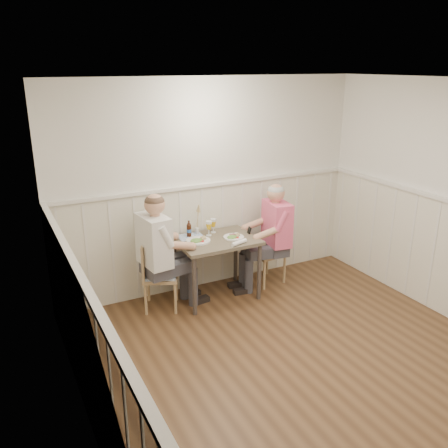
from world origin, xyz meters
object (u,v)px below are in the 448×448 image
dining_table (216,247)px  chair_right (269,248)px  grass_vase (197,220)px  beer_bottle (189,230)px  chair_left (156,272)px  man_in_pink (273,244)px  diner_cream (159,263)px

dining_table → chair_right: 0.83m
grass_vase → beer_bottle: bearing=-161.5°
chair_left → man_in_pink: man_in_pink is taller
diner_cream → beer_bottle: size_ratio=7.00×
man_in_pink → diner_cream: size_ratio=0.96×
chair_right → grass_vase: size_ratio=2.16×
dining_table → beer_bottle: size_ratio=4.65×
diner_cream → grass_vase: size_ratio=3.63×
chair_right → diner_cream: bearing=-175.9°
chair_left → man_in_pink: bearing=-3.8°
dining_table → chair_left: 0.78m
chair_left → dining_table: bearing=-4.1°
diner_cream → beer_bottle: (0.48, 0.25, 0.24)m
chair_left → diner_cream: size_ratio=0.58×
chair_right → dining_table: bearing=-174.1°
chair_right → man_in_pink: size_ratio=0.62×
dining_table → chair_left: chair_left is taller
beer_bottle → grass_vase: size_ratio=0.52×
chair_left → beer_bottle: 0.65m
chair_right → grass_vase: grass_vase is taller
chair_right → diner_cream: size_ratio=0.59×
dining_table → chair_right: (0.80, 0.08, -0.19)m
chair_right → chair_left: bearing=-178.9°
chair_left → beer_bottle: (0.49, 0.17, 0.39)m
chair_right → chair_left: 1.55m
chair_right → man_in_pink: bearing=-102.7°
chair_left → diner_cream: 0.17m
chair_left → grass_vase: (0.61, 0.21, 0.48)m
dining_table → diner_cream: (-0.74, -0.03, -0.05)m
dining_table → chair_right: size_ratio=1.12×
chair_right → man_in_pink: (-0.03, -0.13, 0.11)m
chair_left → grass_vase: grass_vase is taller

